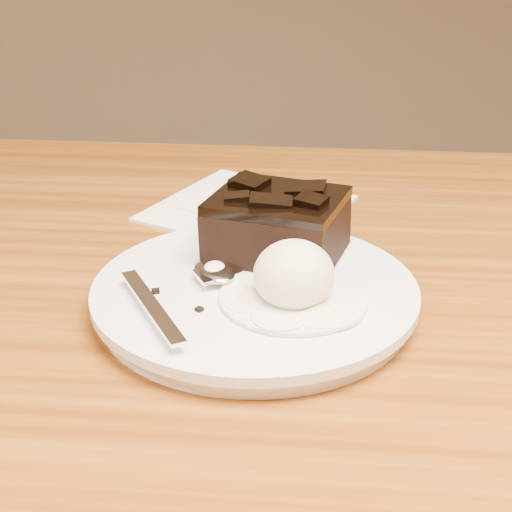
# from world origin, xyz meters

# --- Properties ---
(plate) EXTENTS (0.25, 0.25, 0.02)m
(plate) POSITION_xyz_m (-0.12, -0.01, 0.76)
(plate) COLOR silver
(plate) RESTS_ON dining_table
(brownie) EXTENTS (0.12, 0.11, 0.05)m
(brownie) POSITION_xyz_m (-0.11, 0.04, 0.79)
(brownie) COLOR black
(brownie) RESTS_ON plate
(ice_cream_scoop) EXTENTS (0.06, 0.06, 0.05)m
(ice_cream_scoop) POSITION_xyz_m (-0.09, -0.03, 0.79)
(ice_cream_scoop) COLOR #EEE3C8
(ice_cream_scoop) RESTS_ON plate
(melt_puddle) EXTENTS (0.11, 0.11, 0.00)m
(melt_puddle) POSITION_xyz_m (-0.09, -0.03, 0.77)
(melt_puddle) COLOR white
(melt_puddle) RESTS_ON plate
(spoon) EXTENTS (0.11, 0.16, 0.01)m
(spoon) POSITION_xyz_m (-0.15, -0.00, 0.77)
(spoon) COLOR silver
(spoon) RESTS_ON plate
(napkin) EXTENTS (0.22, 0.22, 0.01)m
(napkin) POSITION_xyz_m (-0.14, 0.19, 0.75)
(napkin) COLOR white
(napkin) RESTS_ON dining_table
(crumb_a) EXTENTS (0.01, 0.01, 0.00)m
(crumb_a) POSITION_xyz_m (-0.09, -0.03, 0.77)
(crumb_a) COLOR black
(crumb_a) RESTS_ON plate
(crumb_b) EXTENTS (0.01, 0.01, 0.00)m
(crumb_b) POSITION_xyz_m (-0.15, -0.05, 0.77)
(crumb_b) COLOR black
(crumb_b) RESTS_ON plate
(crumb_c) EXTENTS (0.01, 0.01, 0.00)m
(crumb_c) POSITION_xyz_m (-0.19, -0.03, 0.77)
(crumb_c) COLOR black
(crumb_c) RESTS_ON plate
(crumb_d) EXTENTS (0.01, 0.01, 0.00)m
(crumb_d) POSITION_xyz_m (-0.07, -0.06, 0.77)
(crumb_d) COLOR black
(crumb_d) RESTS_ON plate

